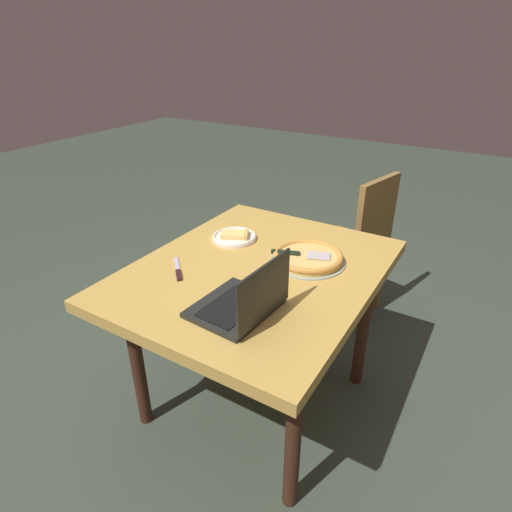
% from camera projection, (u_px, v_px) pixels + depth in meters
% --- Properties ---
extents(ground_plane, '(12.00, 12.00, 0.00)m').
position_uv_depth(ground_plane, '(257.00, 398.00, 2.12)').
color(ground_plane, '#374336').
extents(dining_table, '(1.17, 0.95, 0.76)m').
position_uv_depth(dining_table, '(257.00, 284.00, 1.80)').
color(dining_table, '#BA9142').
rests_on(dining_table, ground_plane).
extents(laptop, '(0.31, 0.27, 0.22)m').
position_uv_depth(laptop, '(243.00, 302.00, 1.46)').
color(laptop, black).
rests_on(laptop, dining_table).
extents(pizza_plate, '(0.21, 0.21, 0.04)m').
position_uv_depth(pizza_plate, '(235.00, 237.00, 2.00)').
color(pizza_plate, white).
rests_on(pizza_plate, dining_table).
extents(pizza_tray, '(0.32, 0.32, 0.04)m').
position_uv_depth(pizza_tray, '(308.00, 257.00, 1.80)').
color(pizza_tray, '#95A596').
rests_on(pizza_tray, dining_table).
extents(table_knife, '(0.15, 0.16, 0.01)m').
position_uv_depth(table_knife, '(178.00, 271.00, 1.73)').
color(table_knife, '#B6B2CD').
rests_on(table_knife, dining_table).
extents(chair_near, '(0.47, 0.47, 0.92)m').
position_uv_depth(chair_near, '(357.00, 239.00, 2.55)').
color(chair_near, brown).
rests_on(chair_near, ground_plane).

